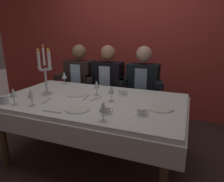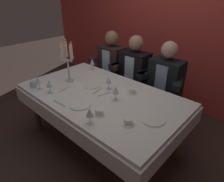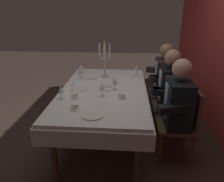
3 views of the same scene
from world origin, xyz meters
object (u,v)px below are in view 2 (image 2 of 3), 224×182
(coffee_cup_1, at_px, (99,112))
(seated_diner_1, at_px, (135,69))
(dinner_plate_1, at_px, (92,85))
(seated_diner_0, at_px, (112,62))
(wine_glass_3, at_px, (90,113))
(water_tumbler_0, at_px, (33,84))
(dinner_plate_2, at_px, (153,119))
(coffee_cup_2, at_px, (128,122))
(wine_glass_5, at_px, (92,62))
(dining_table, at_px, (101,102))
(candelabra, at_px, (68,62))
(dinner_plate_0, at_px, (80,104))
(seated_diner_2, at_px, (166,79))
(wine_glass_0, at_px, (115,90))
(wine_glass_1, at_px, (38,80))
(wine_glass_2, at_px, (109,80))
(wine_glass_4, at_px, (49,84))
(coffee_cup_0, at_px, (132,91))

(coffee_cup_1, relative_size, seated_diner_1, 0.11)
(dinner_plate_1, xyz_separation_m, seated_diner_0, (-0.42, 0.82, -0.01))
(wine_glass_3, xyz_separation_m, water_tumbler_0, (-1.05, 0.02, -0.08))
(dinner_plate_2, bearing_deg, wine_glass_3, -131.92)
(coffee_cup_2, bearing_deg, wine_glass_5, 150.79)
(seated_diner_0, bearing_deg, wine_glass_3, -54.01)
(dinner_plate_2, relative_size, wine_glass_5, 1.41)
(dining_table, bearing_deg, dinner_plate_2, -2.43)
(candelabra, height_order, dinner_plate_2, candelabra)
(wine_glass_3, bearing_deg, dinner_plate_0, 156.46)
(seated_diner_2, bearing_deg, wine_glass_0, -97.91)
(wine_glass_1, xyz_separation_m, wine_glass_2, (0.60, 0.57, -0.00))
(candelabra, relative_size, coffee_cup_2, 4.14)
(wine_glass_0, xyz_separation_m, seated_diner_1, (-0.39, 0.88, -0.12))
(wine_glass_1, bearing_deg, seated_diner_2, 53.99)
(candelabra, relative_size, wine_glass_5, 3.33)
(dinner_plate_2, distance_m, seated_diner_2, 0.99)
(coffee_cup_2, bearing_deg, dinner_plate_0, -171.54)
(dinner_plate_1, bearing_deg, seated_diner_1, 86.63)
(dining_table, distance_m, wine_glass_3, 0.62)
(dinner_plate_0, distance_m, wine_glass_2, 0.48)
(dining_table, bearing_deg, dinner_plate_1, 163.49)
(wine_glass_5, bearing_deg, seated_diner_0, 91.79)
(water_tumbler_0, xyz_separation_m, coffee_cup_2, (1.31, 0.20, -0.01))
(wine_glass_0, height_order, wine_glass_3, same)
(candelabra, distance_m, wine_glass_0, 0.77)
(dinner_plate_2, relative_size, wine_glass_4, 1.41)
(wine_glass_2, relative_size, seated_diner_1, 0.13)
(water_tumbler_0, bearing_deg, wine_glass_1, 8.03)
(dinner_plate_0, relative_size, seated_diner_1, 0.19)
(dining_table, distance_m, wine_glass_2, 0.27)
(coffee_cup_0, relative_size, coffee_cup_1, 1.00)
(wine_glass_1, relative_size, wine_glass_2, 1.00)
(wine_glass_5, distance_m, seated_diner_2, 1.07)
(wine_glass_4, bearing_deg, wine_glass_5, 103.22)
(wine_glass_1, relative_size, seated_diner_1, 0.13)
(coffee_cup_0, bearing_deg, dinner_plate_2, -31.27)
(dining_table, height_order, coffee_cup_2, coffee_cup_2)
(wine_glass_2, bearing_deg, coffee_cup_0, 22.12)
(wine_glass_3, distance_m, seated_diner_1, 1.44)
(dinner_plate_2, distance_m, wine_glass_5, 1.43)
(dinner_plate_0, xyz_separation_m, wine_glass_0, (0.20, 0.33, 0.11))
(wine_glass_5, bearing_deg, wine_glass_1, -88.88)
(wine_glass_0, bearing_deg, wine_glass_5, 152.86)
(seated_diner_0, xyz_separation_m, seated_diner_2, (0.98, 0.00, 0.00))
(dinner_plate_0, distance_m, coffee_cup_1, 0.27)
(coffee_cup_2, distance_m, seated_diner_2, 1.15)
(dinner_plate_2, bearing_deg, wine_glass_1, -163.44)
(wine_glass_2, xyz_separation_m, seated_diner_1, (-0.17, 0.74, -0.12))
(dinner_plate_1, relative_size, coffee_cup_0, 1.64)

